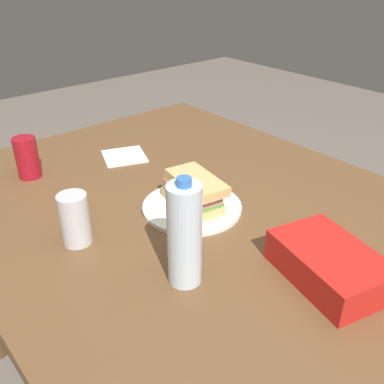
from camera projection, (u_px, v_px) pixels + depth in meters
name	position (u px, v px, depth m)	size (l,w,h in m)	color
dining_table	(206.00, 242.00, 1.13)	(1.51, 1.08, 0.78)	brown
paper_plate	(192.00, 207.00, 1.10)	(0.26, 0.26, 0.01)	white
sandwich	(193.00, 191.00, 1.08)	(0.20, 0.12, 0.08)	#DBB26B
soda_can_red	(27.00, 158.00, 1.24)	(0.07, 0.07, 0.12)	maroon
chip_bag	(329.00, 264.00, 0.85)	(0.23, 0.15, 0.07)	red
water_bottle_tall	(185.00, 235.00, 0.81)	(0.07, 0.07, 0.23)	silver
soda_can_silver	(75.00, 219.00, 0.95)	(0.07, 0.07, 0.12)	silver
paper_napkin	(124.00, 156.00, 1.38)	(0.13, 0.13, 0.01)	white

